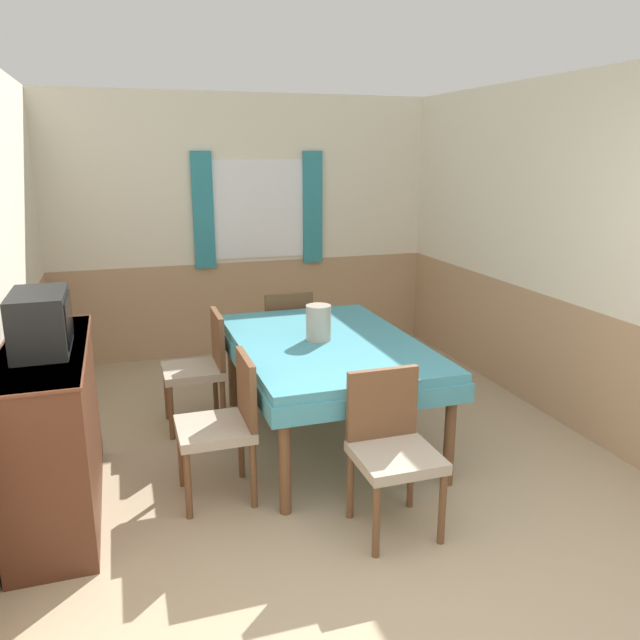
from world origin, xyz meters
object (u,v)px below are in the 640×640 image
Objects in this scene: chair_left_near at (225,421)px; vase at (319,323)px; tv at (41,322)px; chair_head_near at (391,444)px; sideboard at (53,431)px; dining_table at (326,354)px; chair_left_far at (201,364)px; chair_head_window at (285,334)px.

vase is (0.77, 0.56, 0.40)m from chair_left_near.
tv is at bearing 85.12° from chair_left_near.
tv is at bearing -20.87° from chair_head_near.
tv is 1.97× the size of vase.
chair_head_near is 0.64× the size of sideboard.
dining_table is 1.83m from sideboard.
tv is at bearing -164.45° from vase.
chair_left_near is at bearing -143.91° from vase.
vase is at bearing 13.92° from sideboard.
chair_head_near is at bearing -90.00° from dining_table.
chair_head_near is 1.22m from vase.
vase reaches higher than chair_left_far.
vase is at bearing -53.91° from chair_left_near.
vase is at bearing 15.55° from tv.
tv is (-0.95, 0.08, 0.67)m from chair_left_near.
chair_left_near is 1.17m from tv.
chair_head_window is (0.82, 1.67, 0.00)m from chair_left_near.
vase reaches higher than dining_table.
tv reaches higher than chair_left_near.
dining_table is 2.13× the size of chair_head_near.
chair_head_near is 2.01m from tv.
vase is (-0.05, -1.11, 0.40)m from chair_head_window.
chair_head_window is at bearing -54.05° from chair_left_far.
chair_left_near is 1.79× the size of tv.
chair_head_near is 3.53× the size of vase.
vase is at bearing -92.57° from chair_head_window.
vase reaches higher than sideboard.
chair_left_far is at bearing 46.29° from tv.
chair_head_near is 1.00× the size of chair_left_near.
sideboard is at bearing 82.26° from chair_left_near.
chair_left_near is at bearing -7.74° from sideboard.
dining_table is 3.81× the size of tv.
chair_head_near is 1.00× the size of chair_head_window.
chair_left_far is 1.79× the size of tv.
dining_table is 0.99m from chair_left_near.
tv is at bearing -77.29° from sideboard.
dining_table is 1.89m from tv.
vase reaches higher than chair_left_near.
sideboard reaches higher than chair_left_far.
dining_table is 0.23m from vase.
chair_left_near is 0.64× the size of sideboard.
tv reaches higher than chair_head_window.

